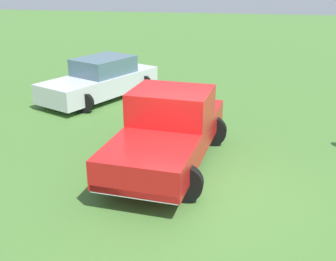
# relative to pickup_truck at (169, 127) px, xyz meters

# --- Properties ---
(ground_plane) EXTENTS (80.00, 80.00, 0.00)m
(ground_plane) POSITION_rel_pickup_truck_xyz_m (0.60, -1.12, -0.95)
(ground_plane) COLOR #477533
(pickup_truck) EXTENTS (2.64, 4.98, 1.82)m
(pickup_truck) POSITION_rel_pickup_truck_xyz_m (0.00, 0.00, 0.00)
(pickup_truck) COLOR black
(pickup_truck) RESTS_ON ground_plane
(sedan_near) EXTENTS (3.56, 4.98, 1.49)m
(sedan_near) POSITION_rel_pickup_truck_xyz_m (-3.49, 5.08, -0.25)
(sedan_near) COLOR black
(sedan_near) RESTS_ON ground_plane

